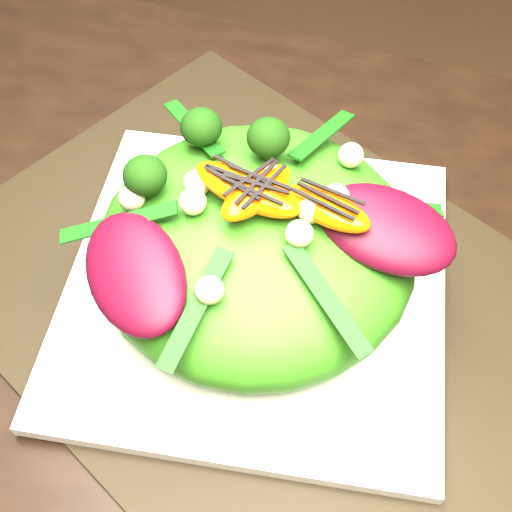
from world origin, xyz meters
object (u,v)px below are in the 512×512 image
(plate_base, at_px, (256,285))
(orange_segment, at_px, (251,179))
(lettuce_mound, at_px, (256,245))
(placemat, at_px, (256,290))
(salad_bowl, at_px, (256,275))

(plate_base, height_order, orange_segment, orange_segment)
(plate_base, relative_size, lettuce_mound, 1.26)
(placemat, distance_m, lettuce_mound, 0.06)
(salad_bowl, bearing_deg, placemat, 90.00)
(salad_bowl, relative_size, orange_segment, 3.81)
(placemat, relative_size, salad_bowl, 1.97)
(plate_base, distance_m, orange_segment, 0.10)
(lettuce_mound, bearing_deg, orange_segment, 118.28)
(placemat, bearing_deg, plate_base, -90.00)
(salad_bowl, bearing_deg, plate_base, 0.00)
(plate_base, relative_size, salad_bowl, 1.20)
(lettuce_mound, relative_size, orange_segment, 3.62)
(plate_base, bearing_deg, orange_segment, 118.28)
(placemat, distance_m, orange_segment, 0.11)
(lettuce_mound, bearing_deg, plate_base, 0.00)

